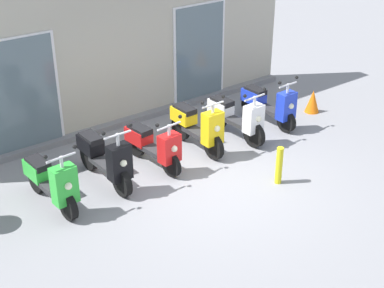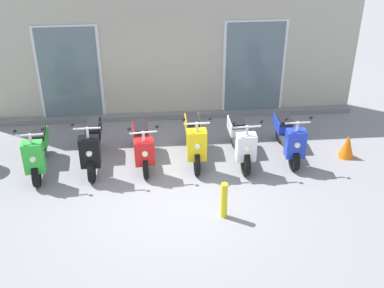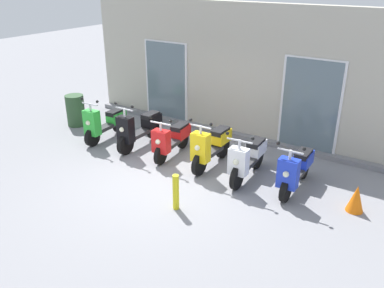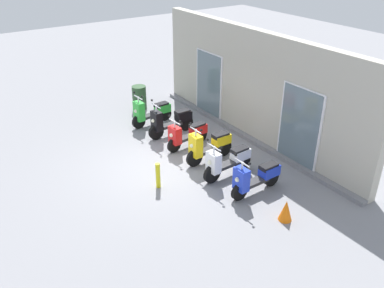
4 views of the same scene
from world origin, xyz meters
TOP-DOWN VIEW (x-y plane):
  - ground_plane at (0.00, 0.00)m, footprint 40.00×40.00m
  - storefront_facade at (-0.00, 3.25)m, footprint 8.89×0.50m
  - scooter_green at (-2.56, 1.03)m, footprint 0.56×1.53m
  - scooter_black at (-1.50, 1.15)m, footprint 0.57×1.65m
  - scooter_red at (-0.50, 1.14)m, footprint 0.59×1.50m
  - scooter_yellow at (0.55, 1.16)m, footprint 0.56×1.56m
  - scooter_white at (1.49, 1.11)m, footprint 0.60×1.61m
  - scooter_blue at (2.50, 1.19)m, footprint 0.56×1.54m
  - curb_bollard at (0.91, -0.71)m, footprint 0.12×0.12m
  - traffic_cone at (3.72, 1.03)m, footprint 0.32×0.32m

SIDE VIEW (x-z plane):
  - ground_plane at x=0.00m, z-range 0.00..0.00m
  - traffic_cone at x=3.72m, z-range 0.00..0.52m
  - curb_bollard at x=0.91m, z-range 0.00..0.70m
  - scooter_red at x=-0.50m, z-range -0.12..1.00m
  - scooter_blue at x=2.50m, z-range -0.14..1.03m
  - scooter_green at x=-2.56m, z-range -0.16..1.07m
  - scooter_white at x=1.49m, z-range -0.12..1.06m
  - scooter_black at x=-1.50m, z-range -0.15..1.12m
  - scooter_yellow at x=0.55m, z-range -0.12..1.13m
  - storefront_facade at x=0.00m, z-range -0.06..3.35m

